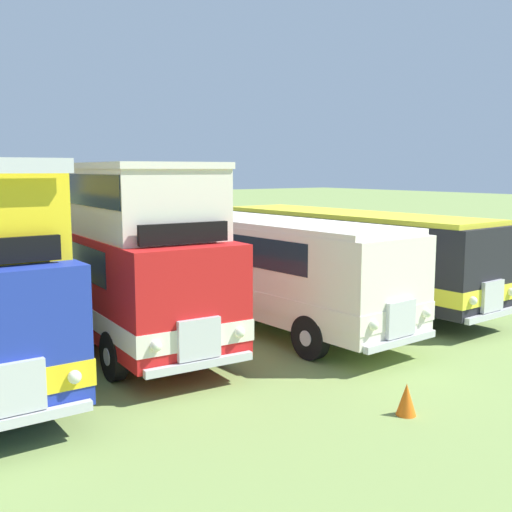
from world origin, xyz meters
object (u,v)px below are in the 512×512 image
(bus_sixth_in_row, at_px, (111,243))
(cone_far_end, at_px, (406,399))
(bus_seventh_in_row, at_px, (241,259))
(bus_eighth_in_row, at_px, (348,251))

(bus_sixth_in_row, distance_m, cone_far_end, 8.55)
(bus_sixth_in_row, bearing_deg, bus_seventh_in_row, -3.40)
(bus_sixth_in_row, bearing_deg, bus_eighth_in_row, -4.65)
(bus_seventh_in_row, distance_m, cone_far_end, 8.02)
(bus_seventh_in_row, xyz_separation_m, cone_far_end, (-1.60, -7.73, -1.47))
(bus_sixth_in_row, distance_m, bus_eighth_in_row, 7.75)
(bus_sixth_in_row, xyz_separation_m, cone_far_end, (2.25, -7.95, -2.17))
(bus_sixth_in_row, height_order, bus_seventh_in_row, bus_sixth_in_row)
(bus_sixth_in_row, xyz_separation_m, bus_eighth_in_row, (7.70, -0.63, -0.71))
(bus_sixth_in_row, relative_size, bus_eighth_in_row, 0.95)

